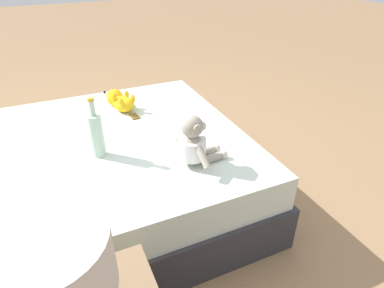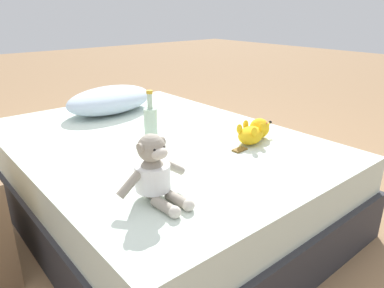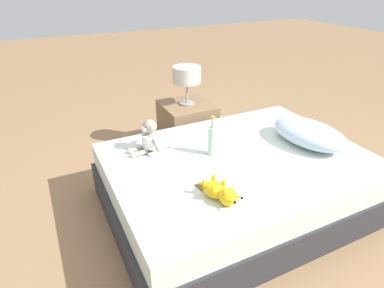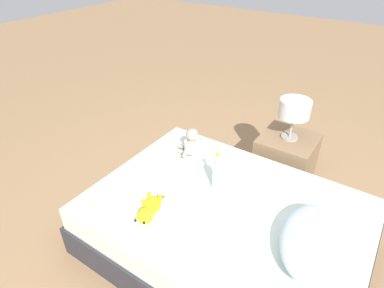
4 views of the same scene
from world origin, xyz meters
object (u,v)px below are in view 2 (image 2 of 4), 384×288
object	(u,v)px
pillow	(110,100)
plush_yellow_creature	(254,132)
plush_monkey	(154,174)
glass_bottle	(151,129)
bed	(156,174)

from	to	relation	value
pillow	plush_yellow_creature	distance (m)	0.97
pillow	plush_monkey	distance (m)	1.16
pillow	glass_bottle	size ratio (longest dim) A/B	2.22
bed	plush_monkey	distance (m)	0.70
bed	plush_yellow_creature	xyz separation A→B (m)	(0.35, -0.36, 0.26)
glass_bottle	plush_monkey	bearing A→B (deg)	-122.42
plush_monkey	plush_yellow_creature	bearing A→B (deg)	13.08
bed	plush_monkey	world-z (taller)	plush_monkey
plush_monkey	glass_bottle	distance (m)	0.44
bed	pillow	distance (m)	0.64
glass_bottle	pillow	bearing A→B (deg)	76.39
plush_monkey	plush_yellow_creature	world-z (taller)	plush_monkey
pillow	bed	bearing A→B (deg)	-95.55
plush_yellow_creature	pillow	bearing A→B (deg)	107.56
bed	glass_bottle	xyz separation A→B (m)	(-0.12, -0.15, 0.32)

